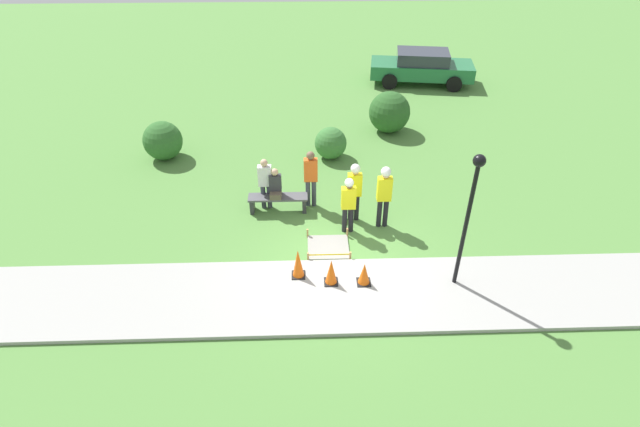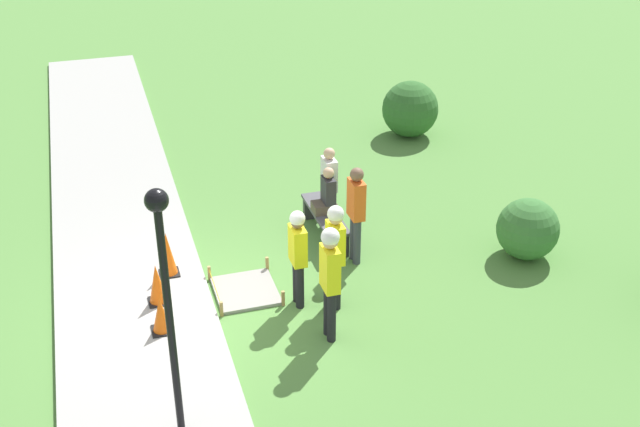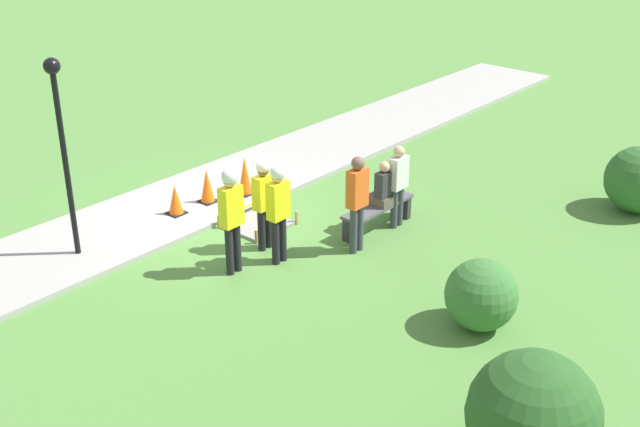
# 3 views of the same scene
# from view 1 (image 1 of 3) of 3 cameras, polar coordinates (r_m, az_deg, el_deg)

# --- Properties ---
(ground_plane) EXTENTS (60.00, 60.00, 0.00)m
(ground_plane) POSITION_cam_1_polar(r_m,az_deg,el_deg) (13.17, 2.22, -5.60)
(ground_plane) COLOR #51843D
(sidewalk) EXTENTS (28.00, 2.51, 0.10)m
(sidewalk) POSITION_cam_1_polar(r_m,az_deg,el_deg) (12.22, 2.61, -9.27)
(sidewalk) COLOR #9E9E99
(sidewalk) RESTS_ON ground_plane
(wet_concrete_patch) EXTENTS (1.16, 1.08, 0.28)m
(wet_concrete_patch) POSITION_cam_1_polar(r_m,az_deg,el_deg) (13.59, 0.95, -3.89)
(wet_concrete_patch) COLOR gray
(wet_concrete_patch) RESTS_ON ground_plane
(traffic_cone_near_patch) EXTENTS (0.34, 0.34, 0.81)m
(traffic_cone_near_patch) POSITION_cam_1_polar(r_m,az_deg,el_deg) (12.38, -2.52, -5.70)
(traffic_cone_near_patch) COLOR black
(traffic_cone_near_patch) RESTS_ON sidewalk
(traffic_cone_far_patch) EXTENTS (0.34, 0.34, 0.71)m
(traffic_cone_far_patch) POSITION_cam_1_polar(r_m,az_deg,el_deg) (12.22, 1.29, -6.66)
(traffic_cone_far_patch) COLOR black
(traffic_cone_far_patch) RESTS_ON sidewalk
(traffic_cone_sidewalk_edge) EXTENTS (0.34, 0.34, 0.61)m
(traffic_cone_sidewalk_edge) POSITION_cam_1_polar(r_m,az_deg,el_deg) (12.29, 5.07, -6.85)
(traffic_cone_sidewalk_edge) COLOR black
(traffic_cone_sidewalk_edge) RESTS_ON sidewalk
(park_bench) EXTENTS (1.76, 0.44, 0.52)m
(park_bench) POSITION_cam_1_polar(r_m,az_deg,el_deg) (14.90, -4.81, 1.48)
(park_bench) COLOR #2D2D33
(park_bench) RESTS_ON ground_plane
(person_seated_on_bench) EXTENTS (0.36, 0.44, 0.89)m
(person_seated_on_bench) POSITION_cam_1_polar(r_m,az_deg,el_deg) (14.67, -5.13, 3.22)
(person_seated_on_bench) COLOR brown
(person_seated_on_bench) RESTS_ON park_bench
(worker_supervisor) EXTENTS (0.40, 0.27, 1.85)m
(worker_supervisor) POSITION_cam_1_polar(r_m,az_deg,el_deg) (14.09, 3.97, 3.03)
(worker_supervisor) COLOR black
(worker_supervisor) RESTS_ON ground_plane
(worker_assistant) EXTENTS (0.40, 0.28, 1.94)m
(worker_assistant) POSITION_cam_1_polar(r_m,az_deg,el_deg) (13.87, 7.36, 2.57)
(worker_assistant) COLOR black
(worker_assistant) RESTS_ON ground_plane
(worker_trainee) EXTENTS (0.40, 0.25, 1.74)m
(worker_trainee) POSITION_cam_1_polar(r_m,az_deg,el_deg) (13.65, 3.28, 1.46)
(worker_trainee) COLOR black
(worker_trainee) RESTS_ON ground_plane
(bystander_in_orange_shirt) EXTENTS (0.40, 0.24, 1.84)m
(bystander_in_orange_shirt) POSITION_cam_1_polar(r_m,az_deg,el_deg) (14.72, -1.07, 4.37)
(bystander_in_orange_shirt) COLOR #383D47
(bystander_in_orange_shirt) RESTS_ON ground_plane
(bystander_in_gray_shirt) EXTENTS (0.40, 0.22, 1.66)m
(bystander_in_gray_shirt) POSITION_cam_1_polar(r_m,az_deg,el_deg) (14.77, -6.27, 3.71)
(bystander_in_gray_shirt) COLOR #383D47
(bystander_in_gray_shirt) RESTS_ON ground_plane
(lamppost_near) EXTENTS (0.28, 0.28, 3.55)m
(lamppost_near) POSITION_cam_1_polar(r_m,az_deg,el_deg) (11.49, 16.83, 1.19)
(lamppost_near) COLOR black
(lamppost_near) RESTS_ON sidewalk
(parked_car_green) EXTENTS (4.91, 2.51, 1.52)m
(parked_car_green) POSITION_cam_1_polar(r_m,az_deg,el_deg) (24.70, 11.54, 16.12)
(parked_car_green) COLOR #236B3D
(parked_car_green) RESTS_ON ground_plane
(shrub_rounded_near) EXTENTS (1.12, 1.12, 1.12)m
(shrub_rounded_near) POSITION_cam_1_polar(r_m,az_deg,el_deg) (17.62, 1.23, 8.05)
(shrub_rounded_near) COLOR #387033
(shrub_rounded_near) RESTS_ON ground_plane
(shrub_rounded_mid) EXTENTS (1.58, 1.58, 1.58)m
(shrub_rounded_mid) POSITION_cam_1_polar(r_m,az_deg,el_deg) (19.62, 7.95, 11.40)
(shrub_rounded_mid) COLOR #285623
(shrub_rounded_mid) RESTS_ON ground_plane
(shrub_rounded_far) EXTENTS (1.36, 1.36, 1.36)m
(shrub_rounded_far) POSITION_cam_1_polar(r_m,az_deg,el_deg) (18.36, -17.53, 7.94)
(shrub_rounded_far) COLOR #2D6028
(shrub_rounded_far) RESTS_ON ground_plane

